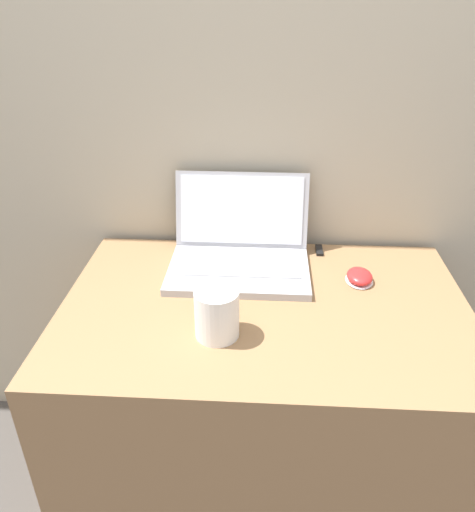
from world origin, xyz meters
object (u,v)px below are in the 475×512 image
Objects in this scene: laptop at (240,249)px; computer_mouse at (359,277)px; usb_stick at (319,250)px; drink_cup at (217,313)px.

computer_mouse is (0.32, -0.07, -0.04)m from laptop.
laptop is at bearing 167.74° from computer_mouse.
laptop reaches higher than usb_stick.
usb_stick is (0.26, 0.41, -0.06)m from drink_cup.
laptop is at bearing 84.17° from drink_cup.
computer_mouse is at bearing -12.26° from laptop.
usb_stick is at bearing 119.75° from computer_mouse.
drink_cup is (-0.03, -0.32, 0.01)m from laptop.
usb_stick is at bearing 21.58° from laptop.
drink_cup reaches higher than computer_mouse.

